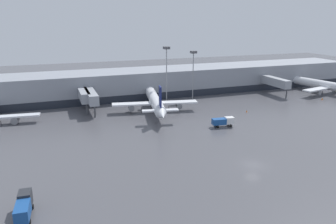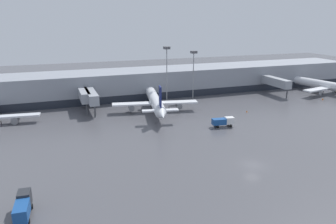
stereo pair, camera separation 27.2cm
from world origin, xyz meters
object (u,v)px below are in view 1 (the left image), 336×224
object	(u,v)px
service_truck_0	(223,121)
apron_light_mast_0	(166,58)
parked_jet_0	(155,101)
parked_jet_1	(328,86)
apron_light_mast_1	(193,61)
traffic_cone_2	(247,111)
service_truck_1	(24,206)
traffic_cone_1	(322,99)

from	to	relation	value
service_truck_0	apron_light_mast_0	distance (m)	32.06
service_truck_0	apron_light_mast_0	world-z (taller)	apron_light_mast_0
parked_jet_0	service_truck_0	distance (m)	22.18
parked_jet_1	apron_light_mast_1	bearing A→B (deg)	65.98
parked_jet_0	traffic_cone_2	xyz separation A→B (m)	(24.70, -9.54, -2.84)
parked_jet_1	apron_light_mast_0	xyz separation A→B (m)	(-57.83, 9.59, 11.05)
parked_jet_1	apron_light_mast_0	distance (m)	59.65
apron_light_mast_0	apron_light_mast_1	xyz separation A→B (m)	(9.57, 0.60, -1.19)
parked_jet_1	service_truck_1	xyz separation A→B (m)	(-98.12, -44.28, -1.31)
service_truck_0	traffic_cone_2	distance (m)	15.97
apron_light_mast_1	parked_jet_1	bearing A→B (deg)	-11.92
parked_jet_1	traffic_cone_1	size ratio (longest dim) A/B	60.08
parked_jet_1	traffic_cone_1	distance (m)	10.78
apron_light_mast_0	parked_jet_0	bearing A→B (deg)	-125.09
traffic_cone_2	apron_light_mast_1	size ratio (longest dim) A/B	0.03
parked_jet_0	apron_light_mast_0	distance (m)	16.74
apron_light_mast_1	service_truck_0	bearing A→B (deg)	-99.85
apron_light_mast_1	apron_light_mast_0	bearing A→B (deg)	-176.40
parked_jet_0	apron_light_mast_0	world-z (taller)	apron_light_mast_0
parked_jet_0	traffic_cone_1	size ratio (longest dim) A/B	54.00
traffic_cone_2	apron_light_mast_0	size ratio (longest dim) A/B	0.03
traffic_cone_2	parked_jet_1	bearing A→B (deg)	14.37
parked_jet_0	apron_light_mast_1	distance (m)	22.36
parked_jet_0	apron_light_mast_0	xyz separation A→B (m)	(7.31, 10.40, 10.88)
parked_jet_0	parked_jet_1	xyz separation A→B (m)	(65.14, 0.82, -0.16)
service_truck_0	traffic_cone_1	size ratio (longest dim) A/B	9.11
traffic_cone_1	traffic_cone_2	xyz separation A→B (m)	(-32.06, -4.11, -0.03)
parked_jet_1	service_truck_1	size ratio (longest dim) A/B	6.14
traffic_cone_1	apron_light_mast_0	xyz separation A→B (m)	(-49.45, 15.83, 13.68)
service_truck_1	traffic_cone_1	bearing A→B (deg)	-62.79
parked_jet_0	service_truck_1	size ratio (longest dim) A/B	5.52
parked_jet_0	traffic_cone_1	bearing A→B (deg)	-84.27
parked_jet_1	apron_light_mast_1	xyz separation A→B (m)	(-48.26, 10.19, 9.86)
service_truck_0	traffic_cone_1	world-z (taller)	service_truck_0
parked_jet_0	service_truck_0	size ratio (longest dim) A/B	5.92
parked_jet_0	traffic_cone_1	xyz separation A→B (m)	(56.76, -5.43, -2.80)
apron_light_mast_0	traffic_cone_1	bearing A→B (deg)	-17.75
traffic_cone_2	apron_light_mast_0	xyz separation A→B (m)	(-17.39, 19.95, 13.72)
service_truck_1	parked_jet_1	bearing A→B (deg)	-61.47
parked_jet_1	parked_jet_0	bearing A→B (deg)	78.62
apron_light_mast_0	service_truck_1	bearing A→B (deg)	-126.79
traffic_cone_1	parked_jet_0	bearing A→B (deg)	174.54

